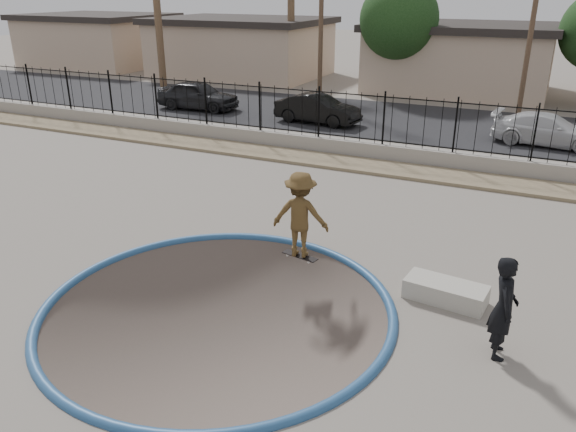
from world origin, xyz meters
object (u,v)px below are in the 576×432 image
Objects in this scene: concrete_ledge at (445,292)px; videographer at (504,308)px; car_b at (318,109)px; skater at (300,219)px; car_c at (548,130)px; car_a at (198,95)px; skateboard at (300,256)px.

videographer is at bearing -51.13° from concrete_ledge.
skater is at bearing -153.76° from car_b.
videographer is at bearing -175.52° from car_c.
skater reaches higher than car_b.
videographer reaches higher than car_a.
concrete_ledge reaches higher than skateboard.
concrete_ledge is (3.43, -0.49, 0.14)m from skateboard.
car_a is (-15.05, 13.79, 0.55)m from concrete_ledge.
car_c reaches higher than skateboard.
car_a is at bearing 35.50° from videographer.
car_b is at bearing -95.08° from car_a.
car_c is (4.79, 13.30, 0.58)m from skateboard.
car_a reaches higher than skateboard.
skater is at bearing 171.94° from concrete_ledge.
videographer is 1.16× the size of concrete_ledge.
videographer is 0.44× the size of car_c.
car_b is (-8.34, 13.48, 0.49)m from concrete_ledge.
videographer is (4.58, -1.91, 0.86)m from skateboard.
car_b is at bearing 121.72° from concrete_ledge.
skateboard is 0.22× the size of car_a.
skateboard is 17.68m from car_a.
skater is 0.48× the size of car_a.
skater reaches higher than skateboard.
car_c is (1.36, 13.79, 0.45)m from concrete_ledge.
car_c is (16.41, 0.00, -0.11)m from car_a.
skateboard is at bearing -109.56° from skater.
skater is at bearing -141.33° from car_a.
car_a reaches higher than car_b.
car_a is 16.41m from car_c.
skateboard is 5.04m from videographer.
car_a is at bearing 92.95° from car_b.
car_b is 9.70m from car_c.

